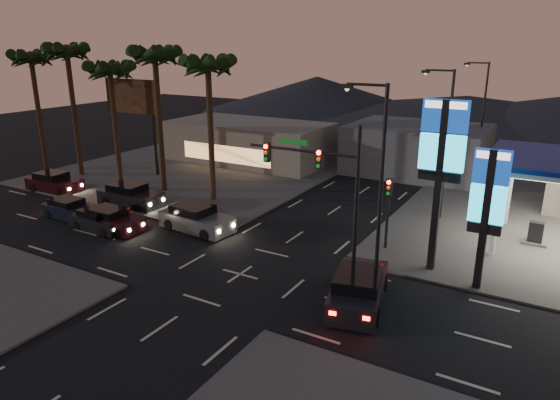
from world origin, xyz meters
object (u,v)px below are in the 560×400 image
Objects in this scene: car_lane_a_front at (99,220)px; car_lane_a_rear at (69,209)px; suv_station at (359,289)px; car_lane_b_front at (196,219)px; pylon_sign_tall at (442,153)px; pylon_sign_short at (488,199)px; car_lane_a_mid at (111,220)px; traffic_signal_mast at (324,179)px; car_lane_b_rear at (54,183)px; car_lane_b_mid at (130,196)px.

car_lane_a_rear reaches higher than car_lane_a_front.
car_lane_a_rear is 0.77× the size of suv_station.
suv_station reaches higher than car_lane_b_front.
pylon_sign_tall is 8.00m from suv_station.
pylon_sign_tall is 1.29× the size of pylon_sign_short.
pylon_sign_tall is 2.00× the size of car_lane_a_mid.
traffic_signal_mast is 16.10m from car_lane_a_front.
car_lane_b_rear is (-30.27, -0.44, -5.67)m from pylon_sign_tall.
pylon_sign_short is 33.01m from car_lane_b_rear.
traffic_signal_mast is (-7.24, -2.51, 0.57)m from pylon_sign_short.
car_lane_b_front reaches higher than car_lane_a_rear.
car_lane_a_rear is at bearing -178.10° from traffic_signal_mast.
car_lane_b_rear is (-10.91, 3.90, 0.05)m from car_lane_a_mid.
suv_station is at bearing -135.77° from pylon_sign_short.
car_lane_a_mid is at bearing -2.79° from car_lane_a_rear.
car_lane_a_front is (-15.38, -1.14, -4.61)m from traffic_signal_mast.
car_lane_a_front is 0.75× the size of suv_station.
suv_station is (17.38, -1.02, 0.13)m from car_lane_a_mid.
car_lane_b_mid is at bearing 165.24° from suv_station.
car_lane_b_front is 1.07× the size of car_lane_b_rear.
car_lane_a_rear is at bearing -111.97° from car_lane_b_mid.
suv_station is (2.76, -1.85, -4.42)m from traffic_signal_mast.
car_lane_a_mid is 0.92× the size of car_lane_b_rear.
pylon_sign_short is 24.84m from car_lane_b_mid.
car_lane_a_front is 4.95m from car_lane_b_mid.
car_lane_a_rear is at bearing -164.34° from car_lane_b_front.
car_lane_b_mid is (1.64, 4.05, 0.13)m from car_lane_a_rear.
suv_station is at bearing -2.23° from car_lane_a_front.
traffic_signal_mast is at bearing 4.25° from car_lane_a_front.
car_lane_a_rear is (-4.29, 0.21, -0.04)m from car_lane_a_mid.
traffic_signal_mast reaches higher than suv_station.
traffic_signal_mast is 1.89× the size of car_lane_a_rear.
car_lane_a_front is (-20.12, -4.66, -5.77)m from pylon_sign_tall.
car_lane_b_front is (5.54, 3.06, 0.15)m from car_lane_a_front.
pylon_sign_tall is 6.02m from traffic_signal_mast.
car_lane_b_mid is at bearing 168.78° from traffic_signal_mast.
traffic_signal_mast is at bearing -6.85° from car_lane_b_rear.
car_lane_b_rear is at bearing 170.14° from suv_station.
car_lane_b_front is at bearing 168.97° from traffic_signal_mast.
car_lane_a_mid is at bearing 22.11° from car_lane_a_front.
car_lane_b_rear is at bearing 173.15° from traffic_signal_mast.
pylon_sign_tall reaches higher than traffic_signal_mast.
car_lane_b_rear is at bearing 179.03° from pylon_sign_short.
car_lane_a_rear is (-18.91, -0.63, -4.59)m from traffic_signal_mast.
car_lane_b_front is (4.78, 2.75, 0.09)m from car_lane_a_mid.
pylon_sign_short is (2.50, -1.00, -1.74)m from pylon_sign_tall.
car_lane_b_front is at bearing -178.01° from pylon_sign_short.
car_lane_b_front is at bearing 15.66° from car_lane_a_rear.
car_lane_a_rear is 7.58m from car_lane_b_rear.
pylon_sign_tall is 1.84× the size of car_lane_b_rear.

